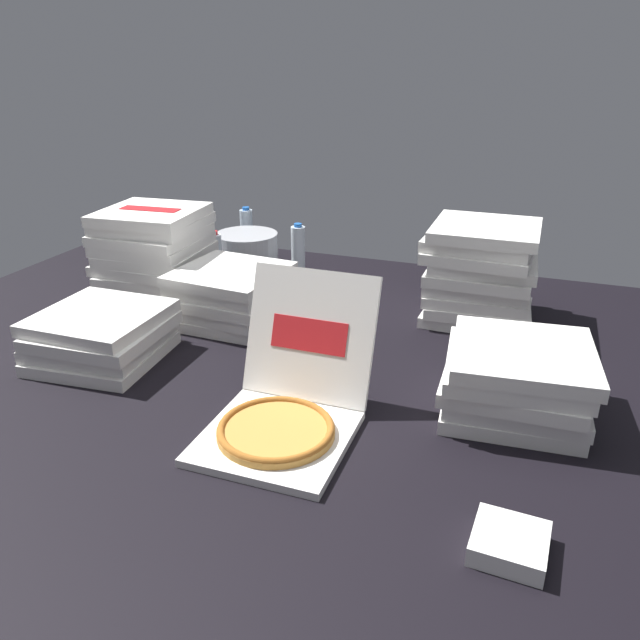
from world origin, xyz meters
TOP-DOWN VIEW (x-y plane):
  - ground_plane at (0.00, 0.00)m, footprint 3.20×2.40m
  - open_pizza_box at (0.08, -0.31)m, footprint 0.37×0.51m
  - pizza_stack_center_far at (-0.81, 0.42)m, footprint 0.42×0.42m
  - pizza_stack_left_mid at (0.64, -0.01)m, footprint 0.42×0.41m
  - pizza_stack_left_near at (0.46, 0.64)m, footprint 0.41×0.41m
  - pizza_stack_left_far at (-0.40, 0.30)m, footprint 0.41×0.41m
  - pizza_stack_right_near at (-0.65, -0.13)m, footprint 0.42×0.42m
  - ice_bucket at (-0.63, 0.90)m, footprint 0.29×0.29m
  - water_bottle_0 at (-0.75, 1.13)m, footprint 0.06×0.06m
  - water_bottle_1 at (-0.82, 0.78)m, footprint 0.06×0.06m
  - water_bottle_2 at (-0.88, 0.85)m, footprint 0.06×0.06m
  - water_bottle_3 at (-0.68, 0.68)m, footprint 0.06×0.06m
  - water_bottle_4 at (-0.38, 0.92)m, footprint 0.06×0.06m
  - napkin_pile at (0.67, -0.57)m, footprint 0.16×0.16m

SIDE VIEW (x-z plane):
  - ground_plane at x=0.00m, z-range -0.02..0.00m
  - napkin_pile at x=0.67m, z-range 0.00..0.05m
  - open_pizza_box at x=0.08m, z-range -0.11..0.26m
  - ice_bucket at x=-0.63m, z-range 0.00..0.16m
  - pizza_stack_right_near at x=-0.65m, z-range 0.00..0.16m
  - pizza_stack_left_far at x=-0.40m, z-range 0.00..0.20m
  - pizza_stack_left_mid at x=0.64m, z-range 0.00..0.20m
  - water_bottle_0 at x=-0.75m, z-range -0.01..0.22m
  - water_bottle_1 at x=-0.82m, z-range -0.01..0.22m
  - water_bottle_2 at x=-0.88m, z-range -0.01..0.22m
  - water_bottle_3 at x=-0.68m, z-range -0.01..0.22m
  - water_bottle_4 at x=-0.38m, z-range -0.01..0.22m
  - pizza_stack_left_near at x=0.46m, z-range 0.00..0.36m
  - pizza_stack_center_far at x=-0.81m, z-range 0.00..0.36m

